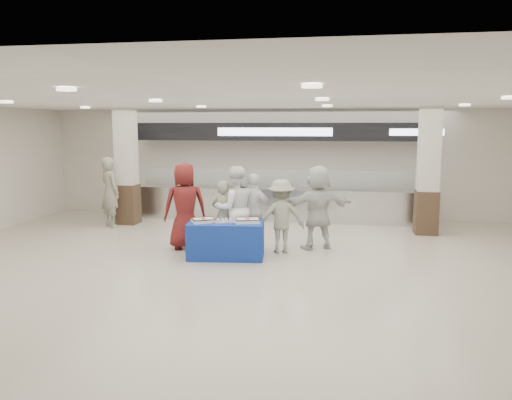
% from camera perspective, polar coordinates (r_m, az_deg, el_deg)
% --- Properties ---
extents(ground, '(14.00, 14.00, 0.00)m').
position_cam_1_polar(ground, '(9.37, -2.13, -8.42)').
color(ground, beige).
rests_on(ground, ground).
extents(serving_line, '(8.70, 0.85, 2.80)m').
position_cam_1_polar(serving_line, '(14.37, 2.26, 2.25)').
color(serving_line, silver).
rests_on(serving_line, ground).
extents(column_left, '(0.55, 0.55, 3.20)m').
position_cam_1_polar(column_left, '(14.28, -14.55, 3.44)').
color(column_left, '#362518').
rests_on(column_left, ground).
extents(column_right, '(0.55, 0.55, 3.20)m').
position_cam_1_polar(column_right, '(13.20, 19.06, 2.85)').
color(column_right, '#362518').
rests_on(column_right, ground).
extents(display_table, '(1.63, 0.95, 0.75)m').
position_cam_1_polar(display_table, '(10.38, -3.45, -4.59)').
color(display_table, '#163699').
rests_on(display_table, ground).
extents(sheet_cake_left, '(0.57, 0.53, 0.10)m').
position_cam_1_polar(sheet_cake_left, '(10.35, -6.02, -2.28)').
color(sheet_cake_left, white).
rests_on(sheet_cake_left, display_table).
extents(sheet_cake_right, '(0.57, 0.49, 0.10)m').
position_cam_1_polar(sheet_cake_right, '(10.25, -0.97, -2.32)').
color(sheet_cake_right, white).
rests_on(sheet_cake_right, display_table).
extents(cupcake_tray, '(0.53, 0.46, 0.07)m').
position_cam_1_polar(cupcake_tray, '(10.32, -3.62, -2.35)').
color(cupcake_tray, silver).
rests_on(cupcake_tray, display_table).
extents(civilian_maroon, '(1.10, 0.93, 1.93)m').
position_cam_1_polar(civilian_maroon, '(11.16, -8.11, -0.67)').
color(civilian_maroon, maroon).
rests_on(civilian_maroon, ground).
extents(soldier_a, '(0.62, 0.46, 1.55)m').
position_cam_1_polar(soldier_a, '(10.96, -3.74, -1.78)').
color(soldier_a, gray).
rests_on(soldier_a, ground).
extents(chef_tall, '(1.11, 1.01, 1.86)m').
position_cam_1_polar(chef_tall, '(10.87, -2.40, -1.00)').
color(chef_tall, white).
rests_on(chef_tall, ground).
extents(chef_short, '(1.06, 0.68, 1.68)m').
position_cam_1_polar(chef_short, '(11.03, -0.25, -1.33)').
color(chef_short, white).
rests_on(chef_short, ground).
extents(soldier_b, '(1.15, 0.85, 1.59)m').
position_cam_1_polar(soldier_b, '(10.73, 2.88, -1.86)').
color(soldier_b, gray).
rests_on(soldier_b, ground).
extents(civilian_white, '(1.81, 1.22, 1.87)m').
position_cam_1_polar(civilian_white, '(11.13, 7.05, -0.81)').
color(civilian_white, silver).
rests_on(civilian_white, ground).
extents(soldier_bg, '(0.83, 0.78, 1.90)m').
position_cam_1_polar(soldier_bg, '(13.99, -16.32, 0.87)').
color(soldier_bg, gray).
rests_on(soldier_bg, ground).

